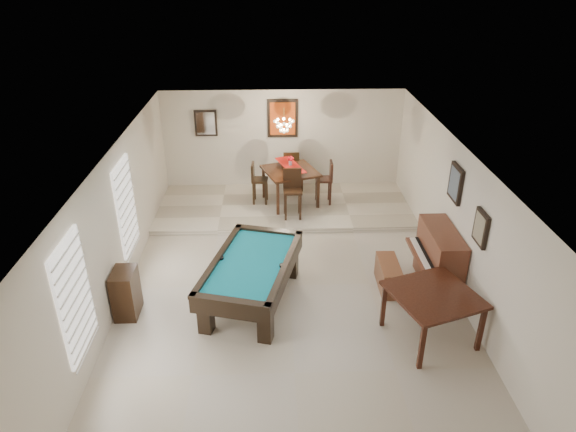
{
  "coord_description": "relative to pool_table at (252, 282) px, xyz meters",
  "views": [
    {
      "loc": [
        -0.3,
        -7.93,
        5.49
      ],
      "look_at": [
        0.0,
        0.6,
        1.15
      ],
      "focal_mm": 32.0,
      "sensor_mm": 36.0,
      "label": 1
    }
  ],
  "objects": [
    {
      "name": "ground_plane",
      "position": [
        0.67,
        0.45,
        -0.41
      ],
      "size": [
        6.0,
        9.0,
        0.02
      ],
      "primitive_type": "cube",
      "color": "beige"
    },
    {
      "name": "wall_back",
      "position": [
        0.67,
        4.95,
        0.9
      ],
      "size": [
        6.0,
        0.04,
        2.6
      ],
      "primitive_type": "cube",
      "color": "silver",
      "rests_on": "ground_plane"
    },
    {
      "name": "wall_left",
      "position": [
        -2.33,
        0.45,
        0.9
      ],
      "size": [
        0.04,
        9.0,
        2.6
      ],
      "primitive_type": "cube",
      "color": "silver",
      "rests_on": "ground_plane"
    },
    {
      "name": "wall_right",
      "position": [
        3.67,
        0.45,
        0.9
      ],
      "size": [
        0.04,
        9.0,
        2.6
      ],
      "primitive_type": "cube",
      "color": "silver",
      "rests_on": "ground_plane"
    },
    {
      "name": "ceiling",
      "position": [
        0.67,
        0.45,
        2.2
      ],
      "size": [
        6.0,
        9.0,
        0.04
      ],
      "primitive_type": "cube",
      "color": "white",
      "rests_on": "wall_back"
    },
    {
      "name": "dining_step",
      "position": [
        0.67,
        3.7,
        -0.34
      ],
      "size": [
        6.0,
        2.5,
        0.12
      ],
      "primitive_type": "cube",
      "color": "beige",
      "rests_on": "ground_plane"
    },
    {
      "name": "window_left_front",
      "position": [
        -2.3,
        -1.75,
        1.0
      ],
      "size": [
        0.06,
        1.0,
        1.7
      ],
      "primitive_type": "cube",
      "color": "white",
      "rests_on": "wall_left"
    },
    {
      "name": "window_left_rear",
      "position": [
        -2.3,
        1.05,
        1.0
      ],
      "size": [
        0.06,
        1.0,
        1.7
      ],
      "primitive_type": "cube",
      "color": "white",
      "rests_on": "wall_left"
    },
    {
      "name": "pool_table",
      "position": [
        0.0,
        0.0,
        0.0
      ],
      "size": [
        1.87,
        2.65,
        0.8
      ],
      "primitive_type": null,
      "rotation": [
        0.0,
        0.0,
        -0.26
      ],
      "color": "black",
      "rests_on": "ground_plane"
    },
    {
      "name": "square_table",
      "position": [
        2.85,
        -1.07,
        0.02
      ],
      "size": [
        1.57,
        1.57,
        0.85
      ],
      "primitive_type": null,
      "rotation": [
        0.0,
        0.0,
        0.34
      ],
      "color": "black",
      "rests_on": "ground_plane"
    },
    {
      "name": "upright_piano",
      "position": [
        3.26,
        0.37,
        0.18
      ],
      "size": [
        0.78,
        1.38,
        1.15
      ],
      "primitive_type": null,
      "color": "brown",
      "rests_on": "ground_plane"
    },
    {
      "name": "piano_bench",
      "position": [
        2.49,
        0.35,
        -0.15
      ],
      "size": [
        0.37,
        0.91,
        0.5
      ],
      "primitive_type": "cube",
      "rotation": [
        0.0,
        0.0,
        -0.02
      ],
      "color": "brown",
      "rests_on": "ground_plane"
    },
    {
      "name": "apothecary_chest",
      "position": [
        -2.11,
        -0.28,
        0.02
      ],
      "size": [
        0.37,
        0.56,
        0.84
      ],
      "primitive_type": "cube",
      "color": "black",
      "rests_on": "ground_plane"
    },
    {
      "name": "dining_table",
      "position": [
        0.82,
        3.83,
        0.2
      ],
      "size": [
        1.48,
        1.48,
        0.96
      ],
      "primitive_type": null,
      "rotation": [
        0.0,
        0.0,
        0.33
      ],
      "color": "black",
      "rests_on": "dining_step"
    },
    {
      "name": "flower_vase",
      "position": [
        0.82,
        3.83,
        0.79
      ],
      "size": [
        0.16,
        0.16,
        0.22
      ],
      "primitive_type": null,
      "rotation": [
        0.0,
        0.0,
        -0.31
      ],
      "color": "red",
      "rests_on": "dining_table"
    },
    {
      "name": "dining_chair_south",
      "position": [
        0.84,
        3.05,
        0.28
      ],
      "size": [
        0.42,
        0.42,
        1.12
      ],
      "primitive_type": null,
      "rotation": [
        0.0,
        0.0,
        0.02
      ],
      "color": "black",
      "rests_on": "dining_step"
    },
    {
      "name": "dining_chair_north",
      "position": [
        0.86,
        4.62,
        0.25
      ],
      "size": [
        0.41,
        0.41,
        1.05
      ],
      "primitive_type": null,
      "rotation": [
        0.0,
        0.0,
        3.2
      ],
      "color": "black",
      "rests_on": "dining_step"
    },
    {
      "name": "dining_chair_west",
      "position": [
        0.09,
        3.87,
        0.22
      ],
      "size": [
        0.4,
        0.4,
        1.0
      ],
      "primitive_type": null,
      "rotation": [
        0.0,
        0.0,
        1.5
      ],
      "color": "black",
      "rests_on": "dining_step"
    },
    {
      "name": "dining_chair_east",
      "position": [
        1.61,
        3.79,
        0.24
      ],
      "size": [
        0.39,
        0.39,
        1.05
      ],
      "primitive_type": null,
      "rotation": [
        0.0,
        0.0,
        -1.59
      ],
      "color": "black",
      "rests_on": "dining_step"
    },
    {
      "name": "chandelier",
      "position": [
        0.67,
        3.65,
        1.8
      ],
      "size": [
        0.44,
        0.44,
        0.6
      ],
      "primitive_type": null,
      "color": "#FFE5B2",
      "rests_on": "ceiling"
    },
    {
      "name": "back_painting",
      "position": [
        0.67,
        4.91,
        1.5
      ],
      "size": [
        0.75,
        0.06,
        0.95
      ],
      "primitive_type": "cube",
      "color": "#D84C14",
      "rests_on": "wall_back"
    },
    {
      "name": "back_mirror",
      "position": [
        -1.23,
        4.91,
        1.4
      ],
      "size": [
        0.55,
        0.06,
        0.65
      ],
      "primitive_type": "cube",
      "color": "white",
      "rests_on": "wall_back"
    },
    {
      "name": "right_picture_upper",
      "position": [
        3.63,
        0.75,
        1.5
      ],
      "size": [
        0.06,
        0.55,
        0.65
      ],
      "primitive_type": "cube",
      "color": "slate",
      "rests_on": "wall_right"
    },
    {
      "name": "right_picture_lower",
      "position": [
        3.63,
        -0.55,
        1.3
      ],
      "size": [
        0.06,
        0.45,
        0.55
      ],
      "primitive_type": "cube",
      "color": "gray",
      "rests_on": "wall_right"
    }
  ]
}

